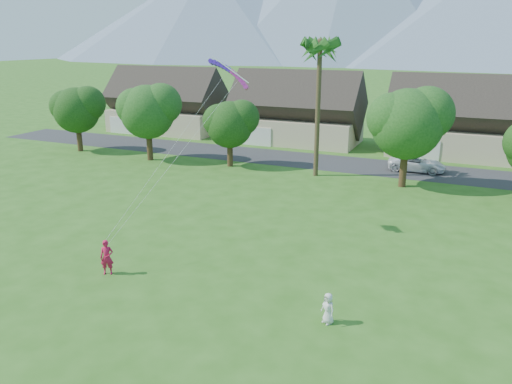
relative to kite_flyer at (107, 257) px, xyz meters
The scene contains 10 objects.
ground 7.52m from the kite_flyer, 33.13° to the right, with size 500.00×500.00×0.00m, color #2D6019.
street 30.59m from the kite_flyer, 78.22° to the left, with size 90.00×7.00×0.01m, color #2D2D30.
kite_flyer is the anchor object (origin of this frame).
watcher 12.37m from the kite_flyer, ahead, with size 0.72×0.47×1.47m, color silver.
parked_car 32.53m from the kite_flyer, 66.92° to the left, with size 2.48×5.38×1.49m, color white.
mountain_ridge 258.00m from the kite_flyer, 86.28° to the left, with size 540.00×240.00×70.00m.
houses_row 39.58m from the kite_flyer, 80.18° to the left, with size 72.75×8.19×8.86m.
tree_row 24.69m from the kite_flyer, 77.93° to the left, with size 62.27×6.67×8.45m.
fan_palm 27.05m from the kite_flyer, 80.15° to the left, with size 3.00×3.00×13.80m.
parafoil_kite 13.28m from the kite_flyer, 69.17° to the left, with size 3.03×1.32×0.50m.
Camera 1 is at (11.16, -15.36, 12.31)m, focal length 35.00 mm.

